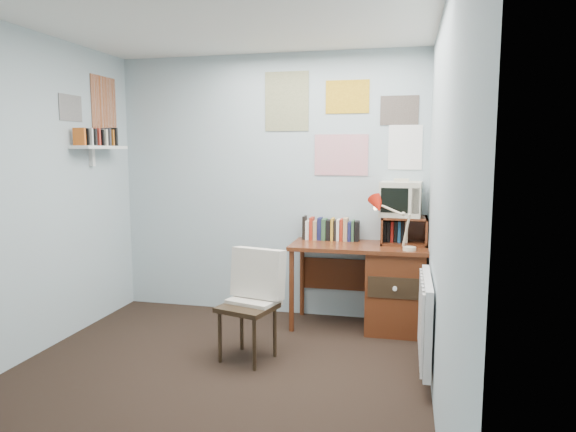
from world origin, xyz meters
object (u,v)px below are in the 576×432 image
object	(u,v)px
desk_chair	(247,308)
wall_shelf	(99,147)
desk	(389,285)
crt_tv	(401,197)
radiator	(426,319)
tv_riser	(404,230)
desk_lamp	(410,227)

from	to	relation	value
desk_chair	wall_shelf	size ratio (longest dim) A/B	1.32
desk	crt_tv	size ratio (longest dim) A/B	3.39
wall_shelf	desk	bearing A→B (deg)	8.40
crt_tv	radiator	world-z (taller)	crt_tv
radiator	crt_tv	bearing A→B (deg)	100.93
tv_riser	wall_shelf	bearing A→B (deg)	-169.68
desk_chair	desk_lamp	size ratio (longest dim) A/B	2.04
tv_riser	radiator	xyz separation A→B (m)	(0.17, -1.04, -0.47)
desk_lamp	wall_shelf	distance (m)	2.82
desk_chair	desk_lamp	world-z (taller)	desk_lamp
desk_lamp	wall_shelf	size ratio (longest dim) A/B	0.65
wall_shelf	desk_chair	bearing A→B (deg)	-19.38
desk	desk_lamp	xyz separation A→B (m)	(0.17, -0.18, 0.56)
desk_lamp	tv_riser	world-z (taller)	desk_lamp
desk_lamp	desk	bearing A→B (deg)	142.48
radiator	tv_riser	bearing A→B (deg)	99.28
desk_lamp	desk_chair	bearing A→B (deg)	-138.36
crt_tv	desk_chair	bearing A→B (deg)	-132.36
desk_lamp	wall_shelf	xyz separation A→B (m)	(-2.74, -0.20, 0.66)
desk_chair	crt_tv	bearing A→B (deg)	59.79
crt_tv	desk	bearing A→B (deg)	-118.81
desk_lamp	crt_tv	distance (m)	0.39
desk	desk_chair	xyz separation A→B (m)	(-1.02, -0.92, 0.00)
desk	tv_riser	distance (m)	0.51
desk_lamp	tv_riser	size ratio (longest dim) A/B	1.00
desk	radiator	distance (m)	0.97
tv_riser	wall_shelf	size ratio (longest dim) A/B	0.65
desk_lamp	radiator	xyz separation A→B (m)	(0.12, -0.75, -0.54)
tv_riser	radiator	distance (m)	1.15
crt_tv	wall_shelf	world-z (taller)	wall_shelf
desk_chair	crt_tv	world-z (taller)	crt_tv
desk	wall_shelf	size ratio (longest dim) A/B	1.94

